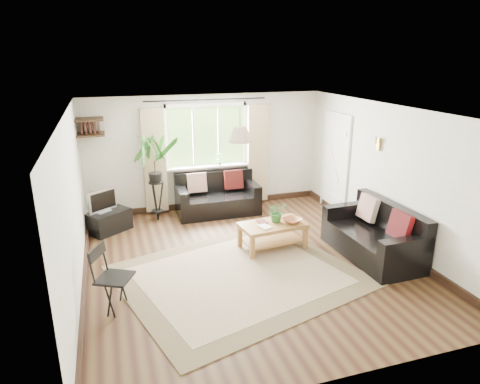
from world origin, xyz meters
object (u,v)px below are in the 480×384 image
object	(u,v)px
coffee_table	(272,236)
palm_stand	(156,179)
sofa_right	(373,233)
sofa_back	(218,195)
folding_chair	(115,279)
tv_stand	(110,221)

from	to	relation	value
coffee_table	palm_stand	size ratio (longest dim) A/B	0.64
coffee_table	palm_stand	distance (m)	2.64
sofa_right	coffee_table	xyz separation A→B (m)	(-1.43, 0.78, -0.19)
sofa_right	sofa_back	bearing A→B (deg)	-146.40
folding_chair	sofa_back	bearing A→B (deg)	-8.31
coffee_table	tv_stand	xyz separation A→B (m)	(-2.63, 1.58, -0.02)
tv_stand	palm_stand	world-z (taller)	palm_stand
coffee_table	palm_stand	bearing A→B (deg)	131.73
coffee_table	folding_chair	size ratio (longest dim) A/B	1.26
palm_stand	coffee_table	bearing A→B (deg)	-48.27
coffee_table	folding_chair	bearing A→B (deg)	-157.06
sofa_right	tv_stand	world-z (taller)	sofa_right
sofa_back	coffee_table	xyz separation A→B (m)	(0.46, -1.92, -0.17)
tv_stand	folding_chair	xyz separation A→B (m)	(0.02, -2.69, 0.23)
sofa_back	tv_stand	distance (m)	2.21
coffee_table	tv_stand	size ratio (longest dim) A/B	1.47
sofa_right	folding_chair	xyz separation A→B (m)	(-4.05, -0.33, 0.02)
sofa_right	folding_chair	world-z (taller)	folding_chair
sofa_right	folding_chair	size ratio (longest dim) A/B	2.02
sofa_back	tv_stand	size ratio (longest dim) A/B	2.24
sofa_back	sofa_right	bearing A→B (deg)	-54.25
sofa_back	coffee_table	world-z (taller)	sofa_back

